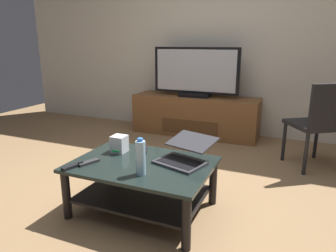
{
  "coord_description": "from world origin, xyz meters",
  "views": [
    {
      "loc": [
        1.01,
        -2.01,
        1.23
      ],
      "look_at": [
        0.01,
        0.33,
        0.53
      ],
      "focal_mm": 32.92,
      "sensor_mm": 36.0,
      "label": 1
    }
  ],
  "objects": [
    {
      "name": "coffee_table",
      "position": [
        0.02,
        -0.17,
        0.27
      ],
      "size": [
        1.0,
        0.71,
        0.38
      ],
      "color": "black",
      "rests_on": "ground"
    },
    {
      "name": "back_wall",
      "position": [
        0.0,
        2.22,
        1.4
      ],
      "size": [
        6.4,
        0.12,
        2.8
      ],
      "primitive_type": "cube",
      "color": "beige",
      "rests_on": "ground"
    },
    {
      "name": "soundbar_remote",
      "position": [
        -0.33,
        -0.33,
        0.39
      ],
      "size": [
        0.1,
        0.17,
        0.02
      ],
      "primitive_type": "cube",
      "rotation": [
        0.0,
        0.0,
        -0.37
      ],
      "color": "#2D2D30",
      "rests_on": "coffee_table"
    },
    {
      "name": "television",
      "position": [
        -0.26,
        1.87,
        0.84
      ],
      "size": [
        1.15,
        0.2,
        0.64
      ],
      "color": "black",
      "rests_on": "media_cabinet"
    },
    {
      "name": "media_cabinet",
      "position": [
        -0.26,
        1.89,
        0.26
      ],
      "size": [
        1.69,
        0.48,
        0.53
      ],
      "color": "brown",
      "rests_on": "ground"
    },
    {
      "name": "cell_phone",
      "position": [
        -0.1,
        0.06,
        0.39
      ],
      "size": [
        0.12,
        0.16,
        0.01
      ],
      "primitive_type": "cube",
      "rotation": [
        0.0,
        0.0,
        0.41
      ],
      "color": "black",
      "rests_on": "coffee_table"
    },
    {
      "name": "laptop",
      "position": [
        0.29,
        -0.02,
        0.44
      ],
      "size": [
        0.43,
        0.47,
        0.17
      ],
      "color": "#333338",
      "rests_on": "coffee_table"
    },
    {
      "name": "tv_remote",
      "position": [
        -0.39,
        -0.43,
        0.39
      ],
      "size": [
        0.09,
        0.17,
        0.02
      ],
      "primitive_type": "cube",
      "rotation": [
        0.0,
        0.0,
        -0.29
      ],
      "color": "black",
      "rests_on": "coffee_table"
    },
    {
      "name": "water_bottle_near",
      "position": [
        0.1,
        -0.35,
        0.5
      ],
      "size": [
        0.07,
        0.07,
        0.25
      ],
      "color": "#99C6E5",
      "rests_on": "coffee_table"
    },
    {
      "name": "ground_plane",
      "position": [
        0.0,
        0.0,
        0.0
      ],
      "size": [
        7.68,
        7.68,
        0.0
      ],
      "primitive_type": "plane",
      "color": "olive"
    },
    {
      "name": "dining_chair",
      "position": [
        1.23,
        1.21,
        0.49
      ],
      "size": [
        0.61,
        0.61,
        0.87
      ],
      "color": "black",
      "rests_on": "ground"
    },
    {
      "name": "router_box",
      "position": [
        -0.26,
        -0.03,
        0.45
      ],
      "size": [
        0.11,
        0.11,
        0.13
      ],
      "color": "silver",
      "rests_on": "coffee_table"
    }
  ]
}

